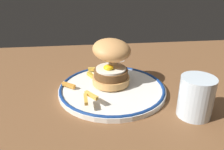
# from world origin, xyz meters

# --- Properties ---
(ground_plane) EXTENTS (1.35, 0.82, 0.04)m
(ground_plane) POSITION_xyz_m (0.00, 0.00, -0.02)
(ground_plane) COLOR brown
(dinner_plate) EXTENTS (0.28, 0.28, 0.02)m
(dinner_plate) POSITION_xyz_m (0.02, 0.00, 0.01)
(dinner_plate) COLOR white
(dinner_plate) RESTS_ON ground_plane
(burger) EXTENTS (0.14, 0.14, 0.12)m
(burger) POSITION_xyz_m (0.02, 0.03, 0.07)
(burger) COLOR tan
(burger) RESTS_ON dinner_plate
(fries_pile) EXTENTS (0.18, 0.24, 0.02)m
(fries_pile) POSITION_xyz_m (-0.02, 0.05, 0.02)
(fries_pile) COLOR gold
(fries_pile) RESTS_ON dinner_plate
(water_glass) EXTENTS (0.07, 0.07, 0.09)m
(water_glass) POSITION_xyz_m (0.19, -0.13, 0.04)
(water_glass) COLOR silver
(water_glass) RESTS_ON ground_plane
(fork) EXTENTS (0.08, 0.13, 0.00)m
(fork) POSITION_xyz_m (0.05, 0.26, 0.00)
(fork) COLOR silver
(fork) RESTS_ON ground_plane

